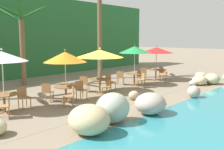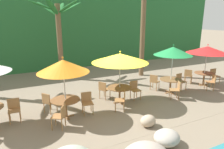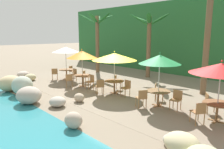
{
  "view_description": "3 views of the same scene",
  "coord_description": "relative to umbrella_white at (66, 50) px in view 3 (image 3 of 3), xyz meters",
  "views": [
    {
      "loc": [
        -9.84,
        -9.54,
        2.92
      ],
      "look_at": [
        0.78,
        -0.04,
        0.93
      ],
      "focal_mm": 42.59,
      "sensor_mm": 36.0,
      "label": 1
    },
    {
      "loc": [
        -4.0,
        -7.33,
        3.72
      ],
      "look_at": [
        -0.16,
        0.47,
        1.31
      ],
      "focal_mm": 32.15,
      "sensor_mm": 36.0,
      "label": 2
    },
    {
      "loc": [
        8.45,
        -7.99,
        3.32
      ],
      "look_at": [
        -0.08,
        0.21,
        1.06
      ],
      "focal_mm": 34.16,
      "sensor_mm": 36.0,
      "label": 3
    }
  ],
  "objects": [
    {
      "name": "ground_plane",
      "position": [
        5.1,
        -0.35,
        -2.2
      ],
      "size": [
        120.0,
        120.0,
        0.0
      ],
      "primitive_type": "plane",
      "color": "gray"
    },
    {
      "name": "terrace_deck",
      "position": [
        5.1,
        -0.35,
        -2.2
      ],
      "size": [
        18.0,
        5.2,
        0.01
      ],
      "color": "gray",
      "rests_on": "ground"
    },
    {
      "name": "foliage_backdrop",
      "position": [
        5.1,
        8.65,
        0.8
      ],
      "size": [
        28.0,
        2.4,
        6.0
      ],
      "color": "#286633",
      "rests_on": "ground"
    },
    {
      "name": "rock_seawall",
      "position": [
        4.59,
        -3.68,
        -1.82
      ],
      "size": [
        17.27,
        3.29,
        1.05
      ],
      "color": "#BBA48F",
      "rests_on": "ground"
    },
    {
      "name": "umbrella_white",
      "position": [
        0.0,
        0.0,
        0.0
      ],
      "size": [
        1.95,
        1.95,
        2.51
      ],
      "color": "silver",
      "rests_on": "ground"
    },
    {
      "name": "dining_table_white",
      "position": [
        0.0,
        0.0,
        -1.59
      ],
      "size": [
        1.1,
        1.1,
        0.74
      ],
      "color": "brown",
      "rests_on": "ground"
    },
    {
      "name": "chair_white_seaward",
      "position": [
        0.85,
        0.07,
        -1.69
      ],
      "size": [
        0.43,
        0.44,
        0.87
      ],
      "color": "#9E7042",
      "rests_on": "ground"
    },
    {
      "name": "chair_white_inland",
      "position": [
        -0.41,
        0.75,
        -1.69
      ],
      "size": [
        0.55,
        0.55,
        0.87
      ],
      "color": "#9E7042",
      "rests_on": "ground"
    },
    {
      "name": "chair_white_left",
      "position": [
        -0.33,
        -0.79,
        -1.69
      ],
      "size": [
        0.58,
        0.57,
        0.87
      ],
      "color": "#9E7042",
      "rests_on": "ground"
    },
    {
      "name": "umbrella_orange",
      "position": [
        2.66,
        -0.47,
        -0.14
      ],
      "size": [
        1.92,
        1.92,
        2.41
      ],
      "color": "silver",
      "rests_on": "ground"
    },
    {
      "name": "dining_table_orange",
      "position": [
        2.66,
        -0.47,
        -1.59
      ],
      "size": [
        1.1,
        1.1,
        0.74
      ],
      "color": "brown",
      "rests_on": "ground"
    },
    {
      "name": "chair_orange_seaward",
      "position": [
        3.51,
        -0.49,
        -1.69
      ],
      "size": [
        0.47,
        0.48,
        0.87
      ],
      "color": "#9E7042",
      "rests_on": "ground"
    },
    {
      "name": "chair_orange_inland",
      "position": [
        2.11,
        0.18,
        -1.69
      ],
      "size": [
        0.59,
        0.59,
        0.87
      ],
      "color": "#9E7042",
      "rests_on": "ground"
    },
    {
      "name": "chair_orange_left",
      "position": [
        2.29,
        -1.24,
        -1.69
      ],
      "size": [
        0.58,
        0.58,
        0.87
      ],
      "color": "#9E7042",
      "rests_on": "ground"
    },
    {
      "name": "umbrella_yellow",
      "position": [
        5.21,
        -0.13,
        -0.12
      ],
      "size": [
        2.49,
        2.49,
        2.4
      ],
      "color": "silver",
      "rests_on": "ground"
    },
    {
      "name": "dining_table_yellow",
      "position": [
        5.21,
        -0.13,
        -1.59
      ],
      "size": [
        1.1,
        1.1,
        0.74
      ],
      "color": "brown",
      "rests_on": "ground"
    },
    {
      "name": "chair_yellow_seaward",
      "position": [
        6.06,
        -0.06,
        -1.69
      ],
      "size": [
        0.43,
        0.44,
        0.87
      ],
      "color": "#9E7042",
      "rests_on": "ground"
    },
    {
      "name": "chair_yellow_inland",
      "position": [
        4.72,
        0.57,
        -1.69
      ],
      "size": [
        0.58,
        0.57,
        0.87
      ],
      "color": "#9E7042",
      "rests_on": "ground"
    },
    {
      "name": "chair_yellow_left",
      "position": [
        4.89,
        -0.93,
        -1.69
      ],
      "size": [
        0.57,
        0.57,
        0.87
      ],
      "color": "#9E7042",
      "rests_on": "ground"
    },
    {
      "name": "umbrella_green",
      "position": [
        8.17,
        -0.18,
        -0.01
      ],
      "size": [
        1.9,
        1.9,
        2.52
      ],
      "color": "silver",
      "rests_on": "ground"
    },
    {
      "name": "dining_table_green",
      "position": [
        8.17,
        -0.18,
        -1.59
      ],
      "size": [
        1.1,
        1.1,
        0.74
      ],
      "color": "brown",
      "rests_on": "ground"
    },
    {
      "name": "chair_green_seaward",
      "position": [
        9.01,
        -0.01,
        -1.69
      ],
      "size": [
        0.46,
        0.47,
        0.87
      ],
      "color": "#9E7042",
      "rests_on": "ground"
    },
    {
      "name": "chair_green_inland",
      "position": [
        7.67,
        0.51,
        -1.69
      ],
      "size": [
        0.58,
        0.58,
        0.87
      ],
      "color": "#9E7042",
      "rests_on": "ground"
    },
    {
      "name": "chair_green_left",
      "position": [
        7.83,
        -0.96,
        -1.69
      ],
      "size": [
        0.58,
        0.58,
        0.87
      ],
      "color": "#9E7042",
      "rests_on": "ground"
    },
    {
      "name": "umbrella_red",
      "position": [
        10.76,
        -0.08,
        -0.13
      ],
      "size": [
        2.28,
        2.28,
        2.39
      ],
      "color": "silver",
      "rests_on": "ground"
    },
    {
      "name": "dining_table_red",
      "position": [
        10.76,
        -0.08,
        -1.59
      ],
      "size": [
        1.1,
        1.1,
        0.74
      ],
      "color": "brown",
      "rests_on": "ground"
    },
    {
      "name": "chair_red_inland",
      "position": [
        10.2,
        0.57,
        -1.69
      ],
      "size": [
        0.59,
        0.59,
        0.87
      ],
      "color": "#9E7042",
      "rests_on": "ground"
    },
    {
      "name": "chair_red_left",
      "position": [
        10.41,
        -0.86,
        -1.69
      ],
      "size": [
        0.58,
        0.58,
        0.87
      ],
      "color": "#9E7042",
      "rests_on": "ground"
    },
    {
      "name": "palm_tree_nearest",
      "position": [
        -0.68,
        3.61,
        1.13
      ],
      "size": [
        2.79,
        3.1,
        5.02
      ],
      "color": "brown",
      "rests_on": "ground"
    },
    {
      "name": "palm_tree_second",
      "position": [
        3.71,
        4.99,
        1.09
      ],
      "size": [
        3.23,
        2.95,
        4.81
      ],
      "color": "brown",
      "rests_on": "ground"
    },
    {
      "name": "palm_tree_third",
      "position": [
        8.78,
        3.33,
        2.49
      ],
      "size": [
        3.73,
        3.55,
        7.01
      ],
      "color": "brown",
      "rests_on": "ground"
    }
  ]
}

